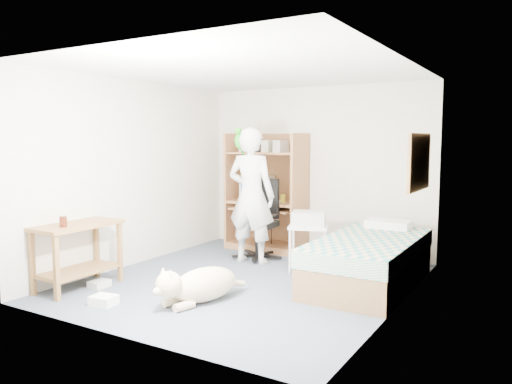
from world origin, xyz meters
TOP-DOWN VIEW (x-y plane):
  - floor at (0.00, 0.00)m, footprint 4.00×4.00m
  - wall_back at (0.00, 2.00)m, footprint 3.60×0.02m
  - wall_right at (1.80, 0.00)m, footprint 0.02×4.00m
  - wall_left at (-1.80, 0.00)m, footprint 0.02×4.00m
  - ceiling at (0.00, 0.00)m, footprint 3.60×4.00m
  - computer_hutch at (-0.70, 1.74)m, footprint 1.20×0.63m
  - bed at (1.30, 0.62)m, footprint 1.02×2.02m
  - side_desk at (-1.55, -1.20)m, footprint 0.50×1.00m
  - corkboard at (1.77, 0.90)m, footprint 0.04×0.94m
  - office_chair at (-0.51, 1.16)m, footprint 0.63×0.63m
  - person at (-0.46, 0.85)m, footprint 0.71×0.50m
  - parrot at (-0.66, 0.86)m, footprint 0.14×0.24m
  - dog at (-0.04, -0.91)m, footprint 0.59×1.15m
  - printer_cart at (0.41, 0.85)m, footprint 0.60×0.54m
  - printer at (0.41, 0.85)m, footprint 0.50×0.44m
  - crt_monitor at (-0.89, 1.75)m, footprint 0.44×0.46m
  - keyboard at (-0.72, 1.58)m, footprint 0.46×0.20m
  - pencil_cup at (-0.38, 1.65)m, footprint 0.08×0.08m
  - drink_glass at (-1.50, -1.42)m, footprint 0.08×0.08m
  - floor_box_a at (-0.83, -1.49)m, footprint 0.28×0.23m
  - floor_box_b at (-1.36, -1.07)m, footprint 0.18×0.22m

SIDE VIEW (x-z plane):
  - floor at x=0.00m, z-range 0.00..0.00m
  - floor_box_b at x=-1.36m, z-range 0.00..0.08m
  - floor_box_a at x=-0.83m, z-range 0.00..0.10m
  - dog at x=-0.04m, z-range -0.03..0.41m
  - bed at x=1.30m, z-range -0.04..0.62m
  - printer_cart at x=0.41m, z-range 0.10..0.70m
  - office_chair at x=-0.51m, z-range -0.16..0.96m
  - side_desk at x=-1.55m, z-range 0.12..0.87m
  - keyboard at x=-0.72m, z-range 0.66..0.69m
  - printer at x=0.41m, z-range 0.60..0.78m
  - drink_glass at x=-1.50m, z-range 0.75..0.87m
  - pencil_cup at x=-0.38m, z-range 0.76..0.88m
  - computer_hutch at x=-0.70m, z-range -0.08..1.72m
  - person at x=-0.46m, z-range 0.00..1.87m
  - crt_monitor at x=-0.89m, z-range 0.77..1.15m
  - wall_back at x=0.00m, z-range 0.00..2.50m
  - wall_right at x=1.80m, z-range 0.00..2.50m
  - wall_left at x=-1.80m, z-range 0.00..2.50m
  - corkboard at x=1.77m, z-range 1.12..1.78m
  - parrot at x=-0.66m, z-range 1.52..1.90m
  - ceiling at x=0.00m, z-range 2.49..2.51m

